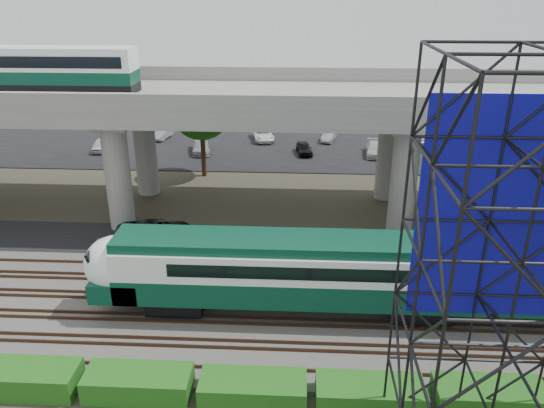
{
  "coord_description": "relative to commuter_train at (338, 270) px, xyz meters",
  "views": [
    {
      "loc": [
        2.77,
        -22.15,
        16.71
      ],
      "look_at": [
        1.27,
        6.0,
        4.84
      ],
      "focal_mm": 35.0,
      "sensor_mm": 36.0,
      "label": 1
    }
  ],
  "objects": [
    {
      "name": "ground",
      "position": [
        -4.94,
        -2.0,
        -2.88
      ],
      "size": [
        140.0,
        140.0,
        0.0
      ],
      "primitive_type": "plane",
      "color": "#474233",
      "rests_on": "ground"
    },
    {
      "name": "ballast_bed",
      "position": [
        -4.94,
        0.0,
        -2.78
      ],
      "size": [
        90.0,
        12.0,
        0.2
      ],
      "primitive_type": "cube",
      "color": "slate",
      "rests_on": "ground"
    },
    {
      "name": "service_road",
      "position": [
        -4.94,
        8.5,
        -2.84
      ],
      "size": [
        90.0,
        5.0,
        0.08
      ],
      "primitive_type": "cube",
      "color": "black",
      "rests_on": "ground"
    },
    {
      "name": "parking_lot",
      "position": [
        -4.94,
        32.0,
        -2.84
      ],
      "size": [
        90.0,
        18.0,
        0.08
      ],
      "primitive_type": "cube",
      "color": "black",
      "rests_on": "ground"
    },
    {
      "name": "harbor_water",
      "position": [
        -4.94,
        54.0,
        -2.87
      ],
      "size": [
        140.0,
        40.0,
        0.03
      ],
      "primitive_type": "cube",
      "color": "slate",
      "rests_on": "ground"
    },
    {
      "name": "rail_tracks",
      "position": [
        -4.94,
        -0.0,
        -2.6
      ],
      "size": [
        90.0,
        9.52,
        0.16
      ],
      "color": "#472D1E",
      "rests_on": "ballast_bed"
    },
    {
      "name": "commuter_train",
      "position": [
        0.0,
        0.0,
        0.0
      ],
      "size": [
        29.3,
        3.06,
        4.3
      ],
      "color": "black",
      "rests_on": "rail_tracks"
    },
    {
      "name": "overpass",
      "position": [
        -6.04,
        14.0,
        5.33
      ],
      "size": [
        80.0,
        12.0,
        12.4
      ],
      "color": "#9E9B93",
      "rests_on": "ground"
    },
    {
      "name": "hedge_strip",
      "position": [
        -3.93,
        -6.3,
        -2.32
      ],
      "size": [
        34.6,
        1.8,
        1.2
      ],
      "color": "#135714",
      "rests_on": "ground"
    },
    {
      "name": "trees",
      "position": [
        -9.6,
        14.17,
        2.69
      ],
      "size": [
        40.94,
        16.94,
        7.69
      ],
      "color": "#382314",
      "rests_on": "ground"
    },
    {
      "name": "suv",
      "position": [
        -11.92,
        8.21,
        -2.05
      ],
      "size": [
        5.72,
        3.33,
        1.5
      ],
      "primitive_type": "imported",
      "rotation": [
        0.0,
        0.0,
        1.74
      ],
      "color": "black",
      "rests_on": "service_road"
    },
    {
      "name": "parked_cars",
      "position": [
        -4.32,
        31.53,
        -2.18
      ],
      "size": [
        35.92,
        9.83,
        1.29
      ],
      "color": "silver",
      "rests_on": "parking_lot"
    }
  ]
}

